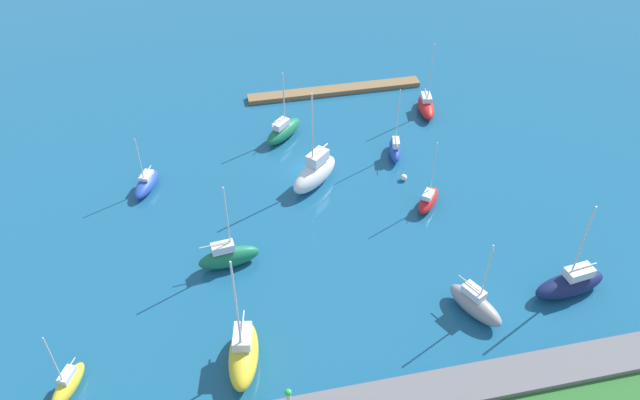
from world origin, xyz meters
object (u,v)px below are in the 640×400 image
Objects in this scene: sailboat_blue_by_breakwater at (146,184)px; sailboat_green_outer_mooring at (283,131)px; sailboat_yellow_lone_south at (243,353)px; sailboat_yellow_off_beacon at (68,385)px; sailboat_red_mid_basin at (426,106)px; sailboat_green_lone_north at (229,256)px; sailboat_gray_inner_mooring at (475,304)px; sailboat_blue_far_north at (395,149)px; pier_dock at (335,90)px; sailboat_red_far_south at (428,200)px; mooring_buoy_white at (404,177)px; sailboat_white_along_channel at (315,173)px; sailboat_navy_center_basin at (570,284)px.

sailboat_blue_by_breakwater is 18.69m from sailboat_green_outer_mooring.
sailboat_yellow_off_beacon is at bearing -80.18° from sailboat_yellow_lone_south.
sailboat_yellow_off_beacon is 56.05m from sailboat_red_mid_basin.
sailboat_gray_inner_mooring is (-21.96, 10.93, -0.07)m from sailboat_green_lone_north.
sailboat_blue_far_north is (-21.99, -14.46, -0.18)m from sailboat_green_lone_north.
sailboat_blue_by_breakwater reaches higher than pier_dock.
sailboat_red_far_south is (-22.73, -16.65, -0.54)m from sailboat_yellow_lone_south.
sailboat_green_lone_north is 23.70m from mooring_buoy_white.
sailboat_green_outer_mooring is (12.83, -32.16, -0.06)m from sailboat_gray_inner_mooring.
sailboat_yellow_lone_south reaches higher than sailboat_blue_by_breakwater.
sailboat_red_far_south is 13.42m from sailboat_white_along_channel.
sailboat_green_outer_mooring is (-9.02, -33.37, -0.35)m from sailboat_yellow_lone_south.
sailboat_green_lone_north reaches higher than sailboat_yellow_off_beacon.
sailboat_blue_far_north is at bearing 103.09° from pier_dock.
sailboat_blue_far_north is (-10.81, -3.33, -0.57)m from sailboat_white_along_channel.
sailboat_red_far_south is 23.28m from sailboat_green_lone_north.
sailboat_blue_far_north is at bearing 152.03° from sailboat_yellow_off_beacon.
sailboat_white_along_channel is at bearing -8.18° from mooring_buoy_white.
pier_dock is 2.72× the size of sailboat_gray_inner_mooring.
sailboat_navy_center_basin is at bearing 117.07° from mooring_buoy_white.
pier_dock is 2.45× the size of sailboat_green_lone_north.
sailboat_yellow_off_beacon is at bearing -41.72° from sailboat_red_mid_basin.
sailboat_navy_center_basin reaches higher than sailboat_blue_far_north.
sailboat_white_along_channel is (-11.07, -23.26, 0.18)m from sailboat_yellow_lone_south.
pier_dock is 3.26× the size of sailboat_yellow_off_beacon.
sailboat_navy_center_basin is at bearing 82.77° from sailboat_blue_by_breakwater.
sailboat_blue_far_north reaches higher than sailboat_gray_inner_mooring.
sailboat_navy_center_basin is (-20.74, 21.61, -0.41)m from sailboat_white_along_channel.
sailboat_yellow_lone_south reaches higher than sailboat_green_lone_north.
sailboat_blue_far_north reaches higher than sailboat_green_outer_mooring.
pier_dock is 21.61m from mooring_buoy_white.
pier_dock is 35.90m from sailboat_green_lone_north.
sailboat_blue_by_breakwater is 0.72× the size of sailboat_green_lone_north.
sailboat_red_far_south is at bearing 103.16° from mooring_buoy_white.
pier_dock is at bearing 168.89° from sailboat_yellow_off_beacon.
sailboat_white_along_channel is (6.98, 19.83, 1.34)m from pier_dock.
sailboat_white_along_channel is at bearing 98.75° from sailboat_red_far_south.
sailboat_yellow_lone_south reaches higher than sailboat_green_outer_mooring.
sailboat_red_mid_basin is at bearing -118.81° from mooring_buoy_white.
sailboat_red_mid_basin is at bearing 141.54° from sailboat_gray_inner_mooring.
sailboat_white_along_channel is at bearing 165.56° from sailboat_yellow_lone_south.
sailboat_yellow_lone_south is at bearing 115.16° from sailboat_yellow_off_beacon.
sailboat_blue_by_breakwater is at bearing -151.51° from sailboat_yellow_lone_south.
sailboat_gray_inner_mooring is 1.20× the size of sailboat_yellow_off_beacon.
sailboat_blue_by_breakwater is 38.38m from sailboat_red_mid_basin.
sailboat_gray_inner_mooring is (0.88, 15.45, 0.26)m from sailboat_red_far_south.
sailboat_red_mid_basin is at bearing 155.05° from sailboat_yellow_off_beacon.
sailboat_navy_center_basin reaches higher than sailboat_gray_inner_mooring.
sailboat_blue_far_north is at bearing 114.89° from sailboat_blue_by_breakwater.
sailboat_navy_center_basin reaches higher than mooring_buoy_white.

